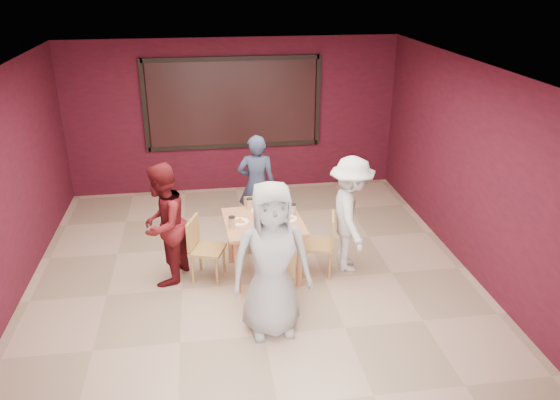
{
  "coord_description": "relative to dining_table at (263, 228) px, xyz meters",
  "views": [
    {
      "loc": [
        -0.57,
        -6.26,
        3.92
      ],
      "look_at": [
        0.38,
        0.25,
        1.09
      ],
      "focal_mm": 35.0,
      "sensor_mm": 36.0,
      "label": 1
    }
  ],
  "objects": [
    {
      "name": "chair_back",
      "position": [
        0.01,
        0.82,
        -0.27
      ],
      "size": [
        0.38,
        0.38,
        0.78
      ],
      "color": "#BE844A",
      "rests_on": "floor"
    },
    {
      "name": "diner_front",
      "position": [
        -0.06,
        -1.27,
        0.22
      ],
      "size": [
        0.93,
        0.63,
        1.85
      ],
      "primitive_type": "imported",
      "rotation": [
        0.0,
        0.0,
        0.05
      ],
      "color": "#A6A6A6",
      "rests_on": "floor"
    },
    {
      "name": "chair_front",
      "position": [
        0.04,
        -0.87,
        -0.17
      ],
      "size": [
        0.49,
        0.49,
        0.95
      ],
      "color": "#BE844A",
      "rests_on": "floor"
    },
    {
      "name": "dining_table",
      "position": [
        0.0,
        0.0,
        0.0
      ],
      "size": [
        1.07,
        1.07,
        0.96
      ],
      "color": "#D88658",
      "rests_on": "floor"
    },
    {
      "name": "chair_right",
      "position": [
        0.8,
        -0.11,
        -0.21
      ],
      "size": [
        0.51,
        0.51,
        0.88
      ],
      "color": "#BE844A",
      "rests_on": "floor"
    },
    {
      "name": "diner_right",
      "position": [
        1.2,
        0.01,
        0.11
      ],
      "size": [
        0.67,
        1.09,
        1.63
      ],
      "primitive_type": "imported",
      "rotation": [
        0.0,
        0.0,
        1.51
      ],
      "color": "white",
      "rests_on": "floor"
    },
    {
      "name": "floor",
      "position": [
        -0.16,
        -0.25,
        -0.71
      ],
      "size": [
        7.0,
        7.0,
        0.0
      ],
      "primitive_type": "plane",
      "color": "tan",
      "rests_on": "ground"
    },
    {
      "name": "diner_back",
      "position": [
        0.05,
        1.3,
        0.1
      ],
      "size": [
        0.63,
        0.46,
        1.61
      ],
      "primitive_type": "imported",
      "rotation": [
        0.0,
        0.0,
        3.02
      ],
      "color": "#323B59",
      "rests_on": "floor"
    },
    {
      "name": "diner_left",
      "position": [
        -1.31,
        0.04,
        0.12
      ],
      "size": [
        0.87,
        0.97,
        1.65
      ],
      "primitive_type": "imported",
      "rotation": [
        0.0,
        0.0,
        -1.94
      ],
      "color": "maroon",
      "rests_on": "floor"
    },
    {
      "name": "window_blinds",
      "position": [
        -0.16,
        3.2,
        0.94
      ],
      "size": [
        3.0,
        0.02,
        1.5
      ],
      "primitive_type": "cube",
      "color": "black"
    },
    {
      "name": "chair_left",
      "position": [
        -0.83,
        0.02,
        -0.21
      ],
      "size": [
        0.53,
        0.53,
        0.87
      ],
      "color": "#BE844A",
      "rests_on": "floor"
    }
  ]
}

